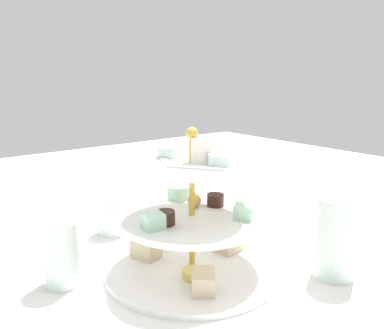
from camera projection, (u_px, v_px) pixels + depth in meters
The scene contains 7 objects.
ground_plane at pixel (192, 270), 0.69m from camera, with size 2.40×2.40×0.00m, color white.
tiered_serving_stand at pixel (192, 229), 0.67m from camera, with size 0.30×0.30×0.25m.
water_glass_tall_right at pixel (336, 238), 0.65m from camera, with size 0.07×0.07×0.13m, color silver.
water_glass_short_left at pixel (113, 216), 0.84m from camera, with size 0.06×0.06×0.08m, color silver.
teacup_with_saucer at pixel (166, 210), 0.91m from camera, with size 0.09×0.09×0.05m.
butter_knife_right at pixel (257, 219), 0.92m from camera, with size 0.17×0.01×0.00m, color silver.
water_glass_mid_back at pixel (61, 253), 0.63m from camera, with size 0.06×0.06×0.11m, color silver.
Camera 1 is at (0.49, -0.39, 0.33)m, focal length 37.57 mm.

